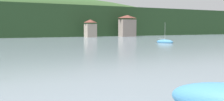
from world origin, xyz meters
The scene contains 3 objects.
shore_building_west centered at (32.03, 119.73, 3.15)m, with size 3.98×3.46×6.49m.
shore_building_westcentral centered at (48.05, 119.87, 4.11)m, with size 6.51×3.76×8.46m.
sailboat_far_5 centered at (31.46, 77.22, 0.26)m, with size 2.67×4.33×5.10m.
Camera 1 is at (-10.09, 27.48, 3.62)m, focal length 44.24 mm.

